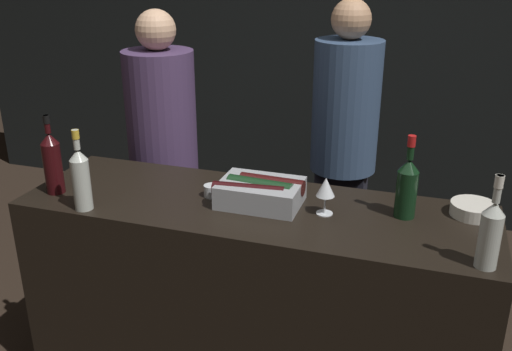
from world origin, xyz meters
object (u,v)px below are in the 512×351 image
rose_wine_bottle (81,177)px  person_blond_tee (163,147)px  wine_glass (326,188)px  candle_votive (212,191)px  red_wine_bottle_black_foil (52,161)px  ice_bin_with_bottles (260,191)px  person_in_hoodie (344,140)px  bowl_white (473,209)px  red_wine_bottle_burgundy (407,186)px  white_wine_bottle (491,232)px

rose_wine_bottle → person_blond_tee: person_blond_tee is taller
wine_glass → person_blond_tee: person_blond_tee is taller
candle_votive → rose_wine_bottle: rose_wine_bottle is taller
wine_glass → red_wine_bottle_black_foil: red_wine_bottle_black_foil is taller
ice_bin_with_bottles → person_in_hoodie: (0.19, 0.95, -0.06)m
person_in_hoodie → person_blond_tee: person_in_hoodie is taller
rose_wine_bottle → bowl_white: bearing=15.9°
person_blond_tee → person_in_hoodie: bearing=-52.3°
ice_bin_with_bottles → rose_wine_bottle: bearing=-158.1°
wine_glass → red_wine_bottle_burgundy: 0.32m
person_in_hoodie → red_wine_bottle_black_foil: bearing=-104.8°
rose_wine_bottle → red_wine_bottle_black_foil: size_ratio=0.97×
wine_glass → red_wine_bottle_black_foil: (-1.16, -0.15, 0.03)m
red_wine_bottle_burgundy → person_blond_tee: 1.45m
wine_glass → bowl_white: bearing=16.8°
red_wine_bottle_burgundy → bowl_white: bearing=19.8°
ice_bin_with_bottles → wine_glass: wine_glass is taller
bowl_white → white_wine_bottle: white_wine_bottle is taller
wine_glass → candle_votive: (-0.50, 0.02, -0.09)m
red_wine_bottle_black_foil → candle_votive: bearing=14.4°
ice_bin_with_bottles → rose_wine_bottle: (-0.67, -0.27, 0.08)m
red_wine_bottle_black_foil → person_blond_tee: size_ratio=0.21×
bowl_white → red_wine_bottle_burgundy: size_ratio=0.54×
white_wine_bottle → person_blond_tee: person_blond_tee is taller
person_in_hoodie → person_blond_tee: (-0.94, -0.35, -0.03)m
wine_glass → white_wine_bottle: white_wine_bottle is taller
ice_bin_with_bottles → red_wine_bottle_black_foil: (-0.89, -0.16, 0.09)m
rose_wine_bottle → person_blond_tee: bearing=95.5°
red_wine_bottle_burgundy → candle_votive: bearing=-175.9°
candle_votive → person_blond_tee: bearing=131.9°
person_in_hoodie → candle_votive: bearing=-84.3°
white_wine_bottle → rose_wine_bottle: 1.55m
ice_bin_with_bottles → red_wine_bottle_burgundy: 0.59m
candle_votive → red_wine_bottle_burgundy: (0.81, 0.06, 0.11)m
wine_glass → person_in_hoodie: size_ratio=0.09×
candle_votive → red_wine_bottle_black_foil: red_wine_bottle_black_foil is taller
person_blond_tee → wine_glass: bearing=-103.3°
wine_glass → red_wine_bottle_burgundy: bearing=14.1°
red_wine_bottle_black_foil → person_in_hoodie: person_in_hoodie is taller
white_wine_bottle → red_wine_bottle_burgundy: 0.43m
wine_glass → person_blond_tee: (-1.03, 0.62, -0.14)m
red_wine_bottle_burgundy → person_blond_tee: bearing=158.1°
ice_bin_with_bottles → candle_votive: (-0.22, 0.01, -0.03)m
white_wine_bottle → red_wine_bottle_black_foil: (-1.76, 0.08, 0.01)m
ice_bin_with_bottles → white_wine_bottle: bearing=-15.7°
ice_bin_with_bottles → red_wine_bottle_burgundy: red_wine_bottle_burgundy is taller
ice_bin_with_bottles → red_wine_bottle_burgundy: size_ratio=1.07×
bowl_white → red_wine_bottle_black_foil: (-1.73, -0.32, 0.12)m
white_wine_bottle → person_in_hoodie: bearing=119.9°
ice_bin_with_bottles → candle_votive: size_ratio=5.41×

